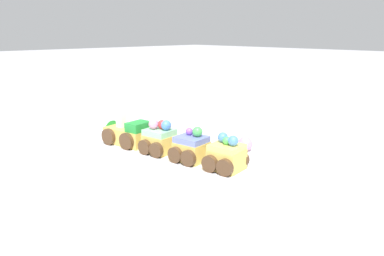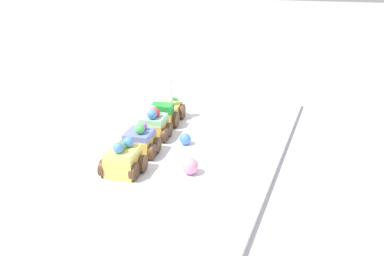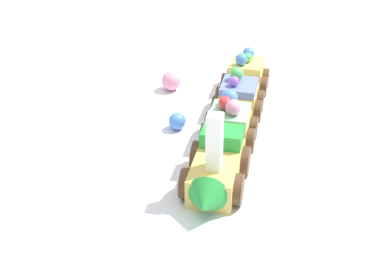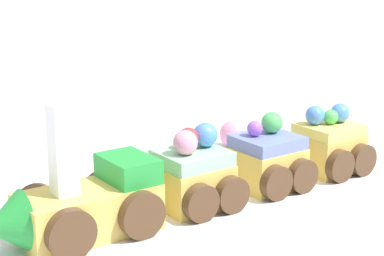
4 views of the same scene
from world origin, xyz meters
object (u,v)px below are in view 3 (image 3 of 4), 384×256
Objects in this scene: cake_car_blueberry at (238,98)px; cake_car_lemon at (246,75)px; gumball_pink at (171,81)px; cake_train_locomotive at (215,172)px; cake_car_mint at (230,124)px; gumball_blue at (177,121)px.

cake_car_lemon is (-0.08, -0.01, 0.00)m from cake_car_blueberry.
gumball_pink is (0.04, -0.11, -0.01)m from cake_car_lemon.
cake_train_locomotive is 1.76× the size of cake_car_mint.
cake_car_blueberry is 2.54× the size of gumball_pink.
cake_car_mint is 0.17m from cake_car_lemon.
cake_car_mint is 1.00× the size of cake_car_lemon.
gumball_pink is 1.26× the size of gumball_blue.
cake_car_mint is 1.00× the size of cake_car_blueberry.
cake_car_lemon is at bearing 179.90° from cake_car_blueberry.
cake_car_blueberry is 0.13m from gumball_pink.
gumball_blue is at bearing -49.75° from cake_car_blueberry.
gumball_blue is at bearing -27.69° from cake_car_lemon.
cake_car_lemon is (-0.17, -0.02, -0.00)m from cake_car_mint.
cake_car_blueberry reaches higher than gumball_blue.
gumball_blue is (-0.01, -0.08, -0.02)m from cake_car_mint.
cake_train_locomotive is at bearing 0.10° from cake_car_blueberry.
cake_car_mint reaches higher than gumball_pink.
cake_train_locomotive is at bearing 0.07° from cake_car_mint.
cake_car_mint reaches higher than cake_car_blueberry.
gumball_blue is at bearing -148.85° from cake_train_locomotive.
cake_car_blueberry is at bearing -0.10° from cake_car_lemon.
cake_car_lemon is 0.12m from gumball_pink.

